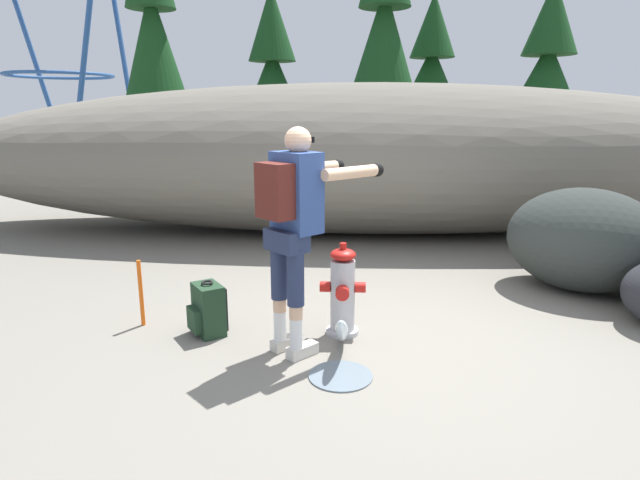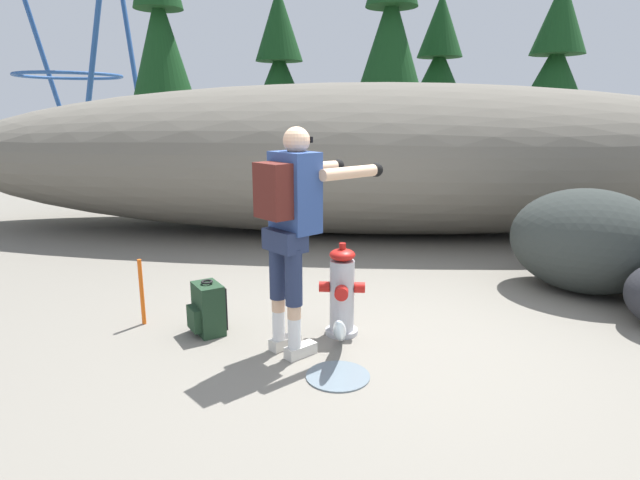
{
  "view_description": "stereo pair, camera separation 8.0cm",
  "coord_description": "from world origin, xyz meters",
  "views": [
    {
      "loc": [
        -0.23,
        -4.09,
        1.85
      ],
      "look_at": [
        -0.49,
        0.43,
        0.75
      ],
      "focal_mm": 29.64,
      "sensor_mm": 36.0,
      "label": 1
    },
    {
      "loc": [
        -0.15,
        -4.08,
        1.85
      ],
      "look_at": [
        -0.49,
        0.43,
        0.75
      ],
      "focal_mm": 29.64,
      "sensor_mm": 36.0,
      "label": 2
    }
  ],
  "objects": [
    {
      "name": "spare_backpack",
      "position": [
        -1.42,
        0.06,
        0.22
      ],
      "size": [
        0.36,
        0.36,
        0.47
      ],
      "rotation": [
        0.0,
        0.0,
        3.76
      ],
      "color": "#1E3823",
      "rests_on": "ground_plane"
    },
    {
      "name": "hydrant_water_jet",
      "position": [
        -0.28,
        -0.41,
        0.16
      ],
      "size": [
        0.46,
        0.87,
        0.48
      ],
      "color": "silver",
      "rests_on": "ground_plane"
    },
    {
      "name": "pine_tree_right",
      "position": [
        2.07,
        11.97,
        3.05
      ],
      "size": [
        1.98,
        1.98,
        5.11
      ],
      "color": "#47331E",
      "rests_on": "ground_plane"
    },
    {
      "name": "fire_hydrant",
      "position": [
        -0.28,
        0.13,
        0.37
      ],
      "size": [
        0.39,
        0.33,
        0.8
      ],
      "color": "#B2B2B7",
      "rests_on": "ground_plane"
    },
    {
      "name": "survey_stake",
      "position": [
        -2.06,
        0.21,
        0.3
      ],
      "size": [
        0.04,
        0.04,
        0.6
      ],
      "primitive_type": "cylinder",
      "color": "#E55914",
      "rests_on": "ground_plane"
    },
    {
      "name": "utility_worker",
      "position": [
        -0.64,
        -0.23,
        1.11
      ],
      "size": [
        0.96,
        0.96,
        1.75
      ],
      "rotation": [
        0.0,
        0.0,
        0.79
      ],
      "color": "beige",
      "rests_on": "ground_plane"
    },
    {
      "name": "pine_tree_far_right",
      "position": [
        4.8,
        10.45,
        2.94
      ],
      "size": [
        2.1,
        2.1,
        5.11
      ],
      "color": "#47331E",
      "rests_on": "ground_plane"
    },
    {
      "name": "ground_plane",
      "position": [
        0.0,
        0.0,
        -0.02
      ],
      "size": [
        56.0,
        56.0,
        0.04
      ],
      "primitive_type": "cube",
      "color": "slate"
    },
    {
      "name": "pine_tree_left",
      "position": [
        -2.45,
        11.32,
        2.88
      ],
      "size": [
        2.04,
        2.04,
        5.22
      ],
      "color": "#47331E",
      "rests_on": "ground_plane"
    },
    {
      "name": "boulder_large",
      "position": [
        2.22,
        1.44,
        0.55
      ],
      "size": [
        1.96,
        1.87,
        1.09
      ],
      "primitive_type": "ellipsoid",
      "rotation": [
        0.0,
        0.0,
        2.55
      ],
      "color": "#2D3230",
      "rests_on": "ground_plane"
    },
    {
      "name": "pine_tree_far_left",
      "position": [
        -5.15,
        9.5,
        3.84
      ],
      "size": [
        1.87,
        1.87,
        7.04
      ],
      "color": "#47331E",
      "rests_on": "ground_plane"
    },
    {
      "name": "pine_tree_center",
      "position": [
        0.57,
        9.99,
        3.91
      ],
      "size": [
        2.01,
        2.01,
        6.99
      ],
      "color": "#47331E",
      "rests_on": "ground_plane"
    },
    {
      "name": "dirt_embankment",
      "position": [
        0.0,
        4.19,
        1.14
      ],
      "size": [
        13.65,
        3.2,
        2.28
      ],
      "primitive_type": "ellipsoid",
      "color": "#666056",
      "rests_on": "ground_plane"
    }
  ]
}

